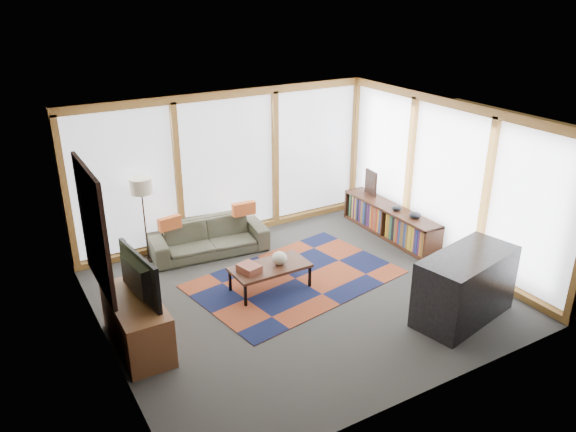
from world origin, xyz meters
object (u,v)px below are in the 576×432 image
sofa (209,237)px  bar_counter (465,286)px  coffee_table (270,277)px  floor_lamp (145,220)px  bookshelf (390,221)px  tv_console (137,323)px  television (131,278)px

sofa → bar_counter: 4.19m
coffee_table → floor_lamp: bearing=124.6°
bookshelf → bar_counter: bearing=-108.4°
bookshelf → sofa: bearing=162.0°
bookshelf → tv_console: (-4.85, -0.99, 0.05)m
bar_counter → tv_console: bearing=146.9°
floor_lamp → tv_console: floor_lamp is taller
sofa → bar_counter: bearing=-51.8°
floor_lamp → television: 2.40m
bookshelf → television: bearing=-168.6°
bar_counter → television: bearing=146.7°
coffee_table → bar_counter: size_ratio=0.78×
coffee_table → television: television is taller
floor_lamp → coffee_table: floor_lamp is taller
coffee_table → bookshelf: bookshelf is taller
tv_console → bar_counter: (4.00, -1.56, 0.14)m
floor_lamp → sofa: bearing=-15.7°
coffee_table → tv_console: (-2.10, -0.41, 0.14)m
tv_console → television: television is taller
bookshelf → bar_counter: 2.70m
coffee_table → bar_counter: bearing=-45.9°
sofa → bookshelf: size_ratio=0.87×
sofa → coffee_table: sofa is taller
bookshelf → coffee_table: bearing=-168.0°
bar_counter → coffee_table: bearing=122.3°
coffee_table → tv_console: bearing=-169.1°
tv_console → television: (0.00, 0.02, 0.63)m
television → bookshelf: bearing=-85.7°
tv_console → television: size_ratio=1.27×
coffee_table → bookshelf: (2.76, 0.59, 0.09)m
tv_console → television: bearing=79.0°
bookshelf → floor_lamp: bearing=162.5°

